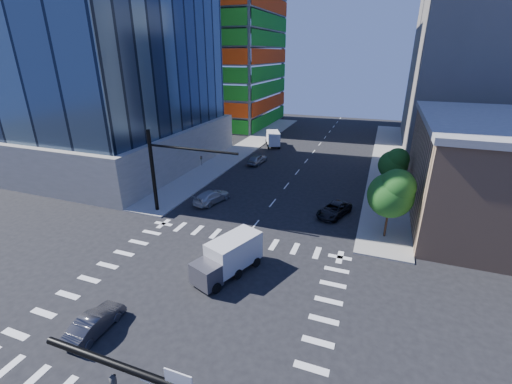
% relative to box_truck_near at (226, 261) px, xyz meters
% --- Properties ---
extents(ground, '(160.00, 160.00, 0.00)m').
position_rel_box_truck_near_xyz_m(ground, '(-0.83, -3.35, -1.29)').
color(ground, black).
rests_on(ground, ground).
extents(road_markings, '(20.00, 20.00, 0.01)m').
position_rel_box_truck_near_xyz_m(road_markings, '(-0.83, -3.35, -1.28)').
color(road_markings, silver).
rests_on(road_markings, ground).
extents(sidewalk_ne, '(5.00, 60.00, 0.15)m').
position_rel_box_truck_near_xyz_m(sidewalk_ne, '(11.67, 36.65, -1.21)').
color(sidewalk_ne, gray).
rests_on(sidewalk_ne, ground).
extents(sidewalk_nw, '(5.00, 60.00, 0.15)m').
position_rel_box_truck_near_xyz_m(sidewalk_nw, '(-13.33, 36.65, -1.21)').
color(sidewalk_nw, gray).
rests_on(sidewalk_nw, ground).
extents(construction_building, '(25.16, 34.50, 70.60)m').
position_rel_box_truck_near_xyz_m(construction_building, '(-28.25, 58.58, 23.33)').
color(construction_building, gray).
rests_on(construction_building, ground).
extents(bg_building_ne, '(24.00, 30.00, 28.00)m').
position_rel_box_truck_near_xyz_m(bg_building_ne, '(26.17, 51.65, 12.71)').
color(bg_building_ne, '#645F5A').
rests_on(bg_building_ne, ground).
extents(signal_mast_nw, '(10.20, 0.40, 9.00)m').
position_rel_box_truck_near_xyz_m(signal_mast_nw, '(-10.83, 8.15, 4.21)').
color(signal_mast_nw, black).
rests_on(signal_mast_nw, sidewalk_nw).
extents(tree_south, '(4.16, 4.16, 6.82)m').
position_rel_box_truck_near_xyz_m(tree_south, '(11.80, 10.55, 3.40)').
color(tree_south, '#382316').
rests_on(tree_south, sidewalk_ne).
extents(tree_north, '(3.54, 3.52, 5.78)m').
position_rel_box_truck_near_xyz_m(tree_north, '(12.10, 22.55, 2.70)').
color(tree_north, '#382316').
rests_on(tree_north, sidewalk_ne).
extents(car_nb_far, '(3.74, 5.33, 1.35)m').
position_rel_box_truck_near_xyz_m(car_nb_far, '(6.42, 13.79, -0.61)').
color(car_nb_far, black).
rests_on(car_nb_far, ground).
extents(car_sb_near, '(3.33, 5.40, 1.46)m').
position_rel_box_truck_near_xyz_m(car_sb_near, '(-7.65, 12.37, -0.56)').
color(car_sb_near, silver).
rests_on(car_sb_near, ground).
extents(car_sb_mid, '(2.28, 4.68, 1.54)m').
position_rel_box_truck_near_xyz_m(car_sb_mid, '(-7.89, 28.49, -0.52)').
color(car_sb_mid, '#97999E').
rests_on(car_sb_mid, ground).
extents(car_sb_cross, '(1.44, 4.10, 1.35)m').
position_rel_box_truck_near_xyz_m(car_sb_cross, '(-5.23, -8.34, -0.61)').
color(car_sb_cross, '#424246').
rests_on(car_sb_cross, ground).
extents(box_truck_near, '(4.16, 6.02, 2.91)m').
position_rel_box_truck_near_xyz_m(box_truck_near, '(0.00, 0.00, 0.00)').
color(box_truck_near, black).
rests_on(box_truck_near, ground).
extents(box_truck_far, '(4.29, 5.86, 2.83)m').
position_rel_box_truck_near_xyz_m(box_truck_far, '(-9.08, 40.31, -0.04)').
color(box_truck_far, black).
rests_on(box_truck_far, ground).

